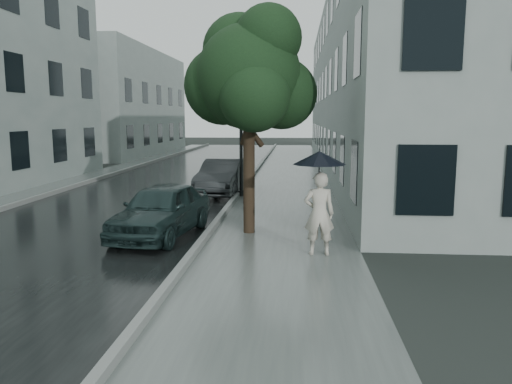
# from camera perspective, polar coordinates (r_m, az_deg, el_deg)

# --- Properties ---
(ground) EXTENTS (120.00, 120.00, 0.00)m
(ground) POSITION_cam_1_polar(r_m,az_deg,el_deg) (9.65, 0.98, -9.03)
(ground) COLOR black
(ground) RESTS_ON ground
(sidewalk) EXTENTS (3.50, 60.00, 0.01)m
(sidewalk) POSITION_cam_1_polar(r_m,az_deg,el_deg) (21.38, 3.74, 0.77)
(sidewalk) COLOR slate
(sidewalk) RESTS_ON ground
(kerb_near) EXTENTS (0.15, 60.00, 0.15)m
(kerb_near) POSITION_cam_1_polar(r_m,az_deg,el_deg) (21.48, -1.14, 1.01)
(kerb_near) COLOR slate
(kerb_near) RESTS_ON ground
(asphalt_road) EXTENTS (6.85, 60.00, 0.00)m
(asphalt_road) POSITION_cam_1_polar(r_m,az_deg,el_deg) (22.11, -10.20, 0.90)
(asphalt_road) COLOR black
(asphalt_road) RESTS_ON ground
(kerb_far) EXTENTS (0.15, 60.00, 0.15)m
(kerb_far) POSITION_cam_1_polar(r_m,az_deg,el_deg) (23.25, -18.57, 1.14)
(kerb_far) COLOR slate
(kerb_far) RESTS_ON ground
(sidewalk_far) EXTENTS (1.70, 60.00, 0.01)m
(sidewalk_far) POSITION_cam_1_polar(r_m,az_deg,el_deg) (23.64, -20.62, 0.98)
(sidewalk_far) COLOR #4C5451
(sidewalk_far) RESTS_ON ground
(building_near) EXTENTS (7.02, 36.00, 9.00)m
(building_near) POSITION_cam_1_polar(r_m,az_deg,el_deg) (29.13, 14.63, 11.47)
(building_near) COLOR gray
(building_near) RESTS_ON ground
(building_far_b) EXTENTS (7.02, 18.00, 8.00)m
(building_far_b) POSITION_cam_1_polar(r_m,az_deg,el_deg) (41.74, -15.67, 9.80)
(building_far_b) COLOR gray
(building_far_b) RESTS_ON ground
(pedestrian) EXTENTS (0.67, 0.46, 1.77)m
(pedestrian) POSITION_cam_1_polar(r_m,az_deg,el_deg) (10.62, 7.23, -2.47)
(pedestrian) COLOR beige
(pedestrian) RESTS_ON sidewalk
(umbrella) EXTENTS (1.44, 1.44, 1.33)m
(umbrella) POSITION_cam_1_polar(r_m,az_deg,el_deg) (10.45, 7.25, 3.90)
(umbrella) COLOR black
(umbrella) RESTS_ON ground
(street_tree) EXTENTS (3.35, 3.05, 5.56)m
(street_tree) POSITION_cam_1_polar(r_m,az_deg,el_deg) (12.54, -0.79, 13.15)
(street_tree) COLOR #332619
(street_tree) RESTS_ON ground
(lamp_post) EXTENTS (0.84, 0.38, 5.16)m
(lamp_post) POSITION_cam_1_polar(r_m,az_deg,el_deg) (18.28, -2.21, 8.72)
(lamp_post) COLOR black
(lamp_post) RESTS_ON ground
(car_near) EXTENTS (2.05, 4.00, 1.30)m
(car_near) POSITION_cam_1_polar(r_m,az_deg,el_deg) (12.49, -10.76, -1.99)
(car_near) COLOR #192B2B
(car_near) RESTS_ON ground
(car_far) EXTENTS (1.69, 4.08, 1.32)m
(car_far) POSITION_cam_1_polar(r_m,az_deg,el_deg) (18.94, -3.82, 1.76)
(car_far) COLOR #242729
(car_far) RESTS_ON ground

